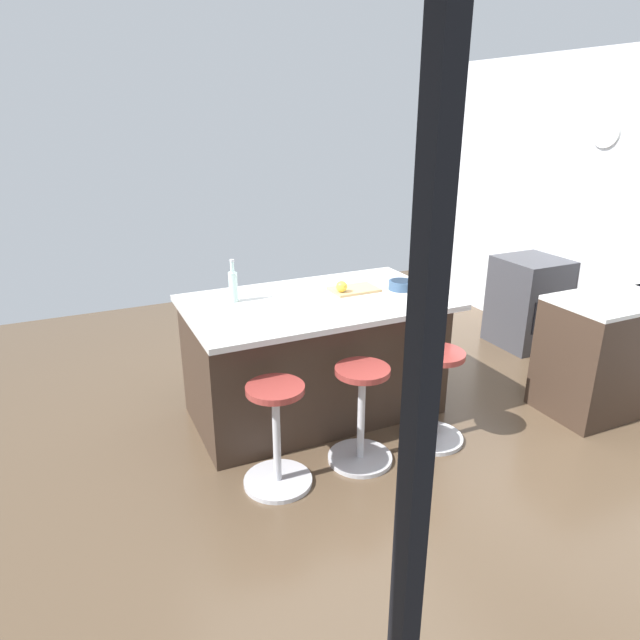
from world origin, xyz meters
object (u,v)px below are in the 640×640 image
apple_yellow (342,287)px  kitchen_island (315,356)px  fruit_bowl (401,284)px  stool_near_camera (277,439)px  water_bottle (233,285)px  cutting_board (354,289)px  stool_by_window (435,399)px  oven_range (528,302)px  stool_middle (361,418)px

apple_yellow → kitchen_island: bearing=-3.2°
kitchen_island → fruit_bowl: fruit_bowl is taller
stool_near_camera → water_bottle: water_bottle is taller
cutting_board → fruit_bowl: 0.37m
cutting_board → water_bottle: size_ratio=1.15×
water_bottle → fruit_bowl: size_ratio=1.65×
fruit_bowl → water_bottle: bearing=-11.8°
water_bottle → kitchen_island: bearing=163.3°
stool_by_window → stool_near_camera: 1.20m
oven_range → kitchen_island: 2.54m
stool_by_window → stool_near_camera: bearing=0.0°
fruit_bowl → stool_by_window: bearing=81.9°
oven_range → apple_yellow: 2.39m
stool_by_window → cutting_board: size_ratio=1.93×
cutting_board → apple_yellow: bearing=18.2°
kitchen_island → water_bottle: size_ratio=6.09×
kitchen_island → water_bottle: 0.83m
oven_range → stool_middle: size_ratio=1.28×
kitchen_island → apple_yellow: (-0.22, 0.01, 0.53)m
kitchen_island → oven_range: bearing=-172.1°
apple_yellow → cutting_board: bearing=-161.8°
oven_range → stool_near_camera: bearing=19.4°
water_bottle → stool_by_window: bearing=141.9°
oven_range → stool_middle: (2.51, 1.09, -0.12)m
oven_range → cutting_board: size_ratio=2.47×
stool_near_camera → apple_yellow: 1.29m
stool_near_camera → fruit_bowl: (-1.29, -0.65, 0.66)m
oven_range → cutting_board: cutting_board is taller
stool_near_camera → stool_middle: bearing=180.0°
oven_range → apple_yellow: size_ratio=10.47×
kitchen_island → fruit_bowl: bearing=172.3°
oven_range → kitchen_island: size_ratio=0.47×
apple_yellow → fruit_bowl: 0.48m
oven_range → stool_middle: 2.74m
stool_middle → stool_near_camera: (0.60, 0.00, 0.00)m
stool_by_window → apple_yellow: bearing=-62.4°
stool_middle → fruit_bowl: fruit_bowl is taller
oven_range → stool_middle: bearing=23.5°
water_bottle → stool_near_camera: bearing=87.7°
kitchen_island → apple_yellow: apple_yellow is taller
kitchen_island → fruit_bowl: 0.86m
stool_by_window → stool_middle: size_ratio=1.00×
cutting_board → stool_by_window: bearing=108.0°
oven_range → kitchen_island: kitchen_island is taller
stool_by_window → stool_middle: same height
stool_middle → cutting_board: 1.06m
kitchen_island → cutting_board: size_ratio=5.29×
kitchen_island → stool_by_window: (-0.60, 0.74, -0.15)m
cutting_board → fruit_bowl: fruit_bowl is taller
stool_by_window → fruit_bowl: bearing=-98.1°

